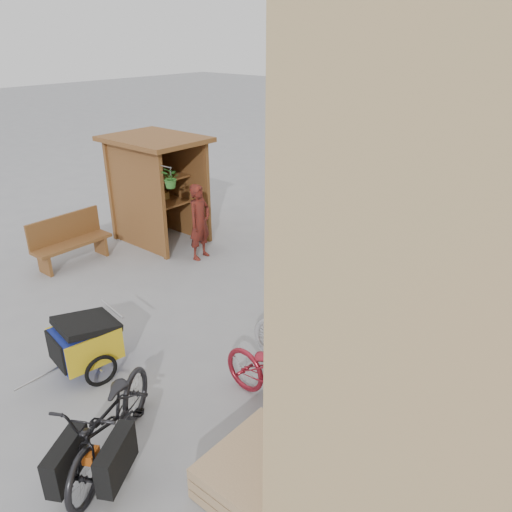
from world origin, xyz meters
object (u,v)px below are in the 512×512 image
Objects in this scene: pallet_stack at (261,472)px; person_kiosk at (200,222)px; shopping_carts at (498,229)px; bench at (69,239)px; bike_2 at (355,312)px; bike_0 at (282,379)px; child_trailer at (85,341)px; bike_1 at (307,339)px; bike_6 at (422,268)px; cargo_bike at (110,422)px; bike_5 at (407,282)px; bike_4 at (388,293)px; bike_7 at (421,254)px; bike_3 at (363,300)px; kiosk at (154,175)px.

pallet_stack is 0.74× the size of person_kiosk.
bench is at bearing -136.87° from shopping_carts.
person_kiosk is 4.17m from bike_2.
pallet_stack is at bearing -150.04° from bike_0.
bike_1 is at bearing 48.64° from child_trailer.
bench is at bearing 128.20° from person_kiosk.
bench is at bearing 114.38° from bike_6.
bench is 6.13m from bike_2.
bike_5 is (1.03, 5.40, -0.05)m from cargo_bike.
cargo_bike is (5.13, -2.61, -0.01)m from bench.
cargo_bike is 1.32× the size of bike_5.
bike_1 is (-0.23, 0.89, 0.03)m from bike_0.
bike_6 is at bearing 95.90° from pallet_stack.
person_kiosk is 0.98× the size of bike_4.
pallet_stack is 0.66× the size of bike_2.
bike_7 reaches higher than bike_4.
child_trailer is 4.26m from bike_3.
pallet_stack is 4.68m from bike_5.
kiosk is 2.08× the size of pallet_stack.
bike_1 is 1.48m from bike_3.
pallet_stack is 0.73× the size of bench.
bike_2 is at bearing -106.46° from person_kiosk.
pallet_stack is at bearing 9.36° from child_trailer.
pallet_stack is 0.58× the size of cargo_bike.
bike_3 reaches higher than cargo_bike.
bike_6 is (-0.56, -2.69, -0.13)m from shopping_carts.
pallet_stack is at bearing -135.72° from person_kiosk.
bench is 6.49m from bike_4.
bike_1 reaches higher than pallet_stack.
kiosk is at bearing 77.75° from bench.
cargo_bike reaches higher than bike_0.
bench is 0.90× the size of bike_2.
cargo_bike is at bearing 154.33° from bike_0.
cargo_bike reaches higher than bike_5.
bike_2 is (0.87, 3.89, -0.04)m from cargo_bike.
person_kiosk is 5.03m from bike_0.
bike_6 is (0.05, 1.29, 0.00)m from bike_4.
bike_6 is at bearing 73.15° from child_trailer.
bike_3 reaches higher than bench.
bike_7 is at bearing 77.52° from child_trailer.
shopping_carts is 1.00× the size of bike_2.
bench is at bearing 119.09° from bike_5.
bike_5 is at bearing 69.14° from child_trailer.
bench is at bearing 164.49° from pallet_stack.
bike_0 reaches higher than bike_6.
person_kiosk is 4.55m from bike_6.
bike_4 is (-0.61, 4.13, 0.23)m from pallet_stack.
person_kiosk is at bearing -137.89° from shopping_carts.
bike_1 is (5.49, -1.90, -1.02)m from kiosk.
kiosk is 1.36× the size of shopping_carts.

